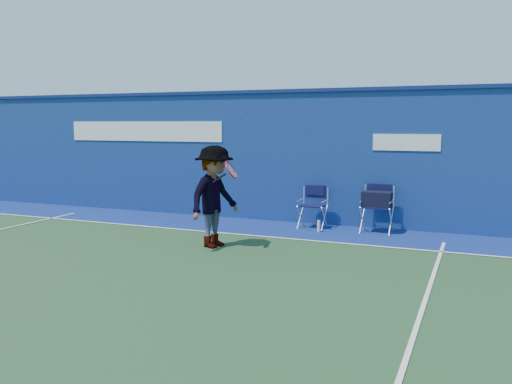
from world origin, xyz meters
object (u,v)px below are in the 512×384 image
at_px(tennis_player, 215,197).
at_px(water_bottle, 319,226).
at_px(directors_chair_left, 313,214).
at_px(directors_chair_right, 377,213).

bearing_deg(tennis_player, water_bottle, 55.65).
distance_m(directors_chair_left, tennis_player, 2.81).
distance_m(directors_chair_right, tennis_player, 3.62).
bearing_deg(water_bottle, directors_chair_right, 20.43).
distance_m(directors_chair_left, directors_chair_right, 1.40).
xyz_separation_m(directors_chair_left, tennis_player, (-1.16, -2.48, 0.64)).
distance_m(directors_chair_left, water_bottle, 0.51).
xyz_separation_m(water_bottle, tennis_player, (-1.42, -2.08, 0.82)).
relative_size(directors_chair_left, directors_chair_right, 0.92).
relative_size(water_bottle, tennis_player, 0.13).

